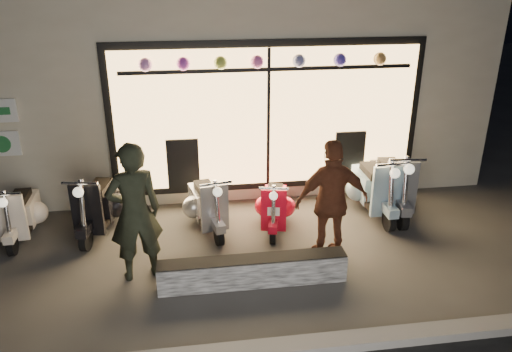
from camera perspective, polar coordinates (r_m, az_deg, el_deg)
The scene contains 12 objects.
ground at distance 7.44m, azimuth -2.36°, elevation -9.44°, with size 40.00×40.00×0.00m, color #383533.
kerb at distance 5.81m, azimuth -0.16°, elevation -19.40°, with size 40.00×0.25×0.12m, color slate.
shop_building at distance 11.42m, azimuth -5.24°, elevation 13.31°, with size 10.20×6.23×4.20m.
graffiti_barrier at distance 6.80m, azimuth -0.37°, elevation -10.80°, with size 2.53×0.28×0.40m, color black.
scooter_silver at distance 8.22m, azimuth -5.68°, elevation -3.09°, with size 0.62×1.37×0.97m.
scooter_red at distance 8.22m, azimuth 2.16°, elevation -3.30°, with size 0.57×1.24×0.88m.
scooter_black at distance 8.50m, azimuth -17.40°, elevation -2.98°, with size 0.64×1.47×1.04m.
scooter_cream at distance 8.77m, azimuth -25.24°, elevation -3.72°, with size 0.43×1.30×0.93m.
scooter_blue at distance 8.92m, azimuth 13.24°, elevation -1.14°, with size 0.49×1.51×1.09m.
scooter_grey at distance 9.07m, azimuth 15.05°, elevation -0.76°, with size 0.63×1.62×1.15m.
man at distance 6.78m, azimuth -13.70°, elevation -4.09°, with size 0.71×0.47×1.95m, color black.
woman at distance 7.13m, azimuth 8.67°, elevation -2.88°, with size 1.06×0.44×1.82m, color brown.
Camera 1 is at (-0.60, -6.26, 3.97)m, focal length 35.00 mm.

